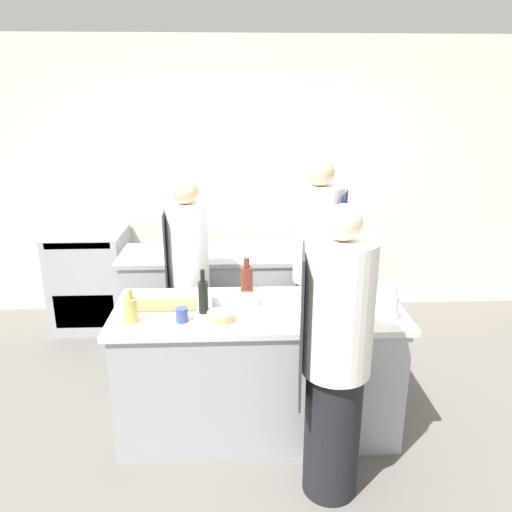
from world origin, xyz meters
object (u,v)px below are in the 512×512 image
Objects in this scene: chef_at_stove at (317,271)px; bowl_mixing_large at (327,289)px; bottle_olive_oil at (393,307)px; bottle_sauce at (247,279)px; bowl_prep_small at (221,316)px; bowl_ceramic_blue at (216,297)px; bowl_wooden_salad at (247,300)px; chef_at_prep_near at (335,359)px; bottle_cooking_oil at (203,296)px; bottle_vinegar at (307,304)px; cup at (182,315)px; bottle_wine at (131,309)px; oven_range at (91,278)px; chef_at_pass_far at (189,282)px.

chef_at_stove is 7.29× the size of bowl_mixing_large.
bottle_olive_oil is at bearing 36.59° from chef_at_stove.
bottle_sauce is at bearing -37.74° from chef_at_stove.
bottle_olive_oil reaches higher than bowl_prep_small.
bowl_wooden_salad is at bearing -12.76° from bowl_ceramic_blue.
chef_at_stove is 0.98m from bowl_ceramic_blue.
chef_at_stove is at bearing 2.48° from chef_at_prep_near.
chef_at_stove is 1.15m from bottle_cooking_oil.
bottle_vinegar reaches higher than bottle_olive_oil.
chef_at_stove reaches higher than bowl_prep_small.
bottle_sauce reaches higher than bowl_wooden_salad.
bowl_mixing_large is at bearing 17.66° from bottle_cooking_oil.
cup is (-1.32, 0.02, -0.04)m from bottle_olive_oil.
bottle_vinegar is at bearing 1.55° from bottle_wine.
bottle_cooking_oil reaches higher than bottle_wine.
bottle_sauce reaches higher than oven_range.
bottle_wine reaches higher than bowl_ceramic_blue.
bottle_olive_oil is (0.44, 0.43, 0.12)m from chef_at_prep_near.
chef_at_prep_near is (1.99, -2.37, 0.39)m from oven_range.
cup is at bearing -1.96° from bottle_wine.
chef_at_pass_far is at bearing 126.13° from bowl_wooden_salad.
bottle_cooking_oil reaches higher than bottle_vinegar.
bottle_cooking_oil is 3.23× the size of cup.
oven_range is 4.57× the size of bottle_olive_oil.
bowl_ceramic_blue is at bearing -36.99° from chef_at_stove.
bottle_olive_oil is at bearing -0.79° from cup.
bottle_sauce reaches higher than bowl_prep_small.
chef_at_stove is 10.29× the size of bowl_ceramic_blue.
bowl_mixing_large is 1.41× the size of bowl_ceramic_blue.
bowl_mixing_large is 1.44× the size of bowl_prep_small.
bottle_olive_oil is at bearing -28.42° from bottle_sauce.
bottle_wine is at bearing -161.32° from bowl_wooden_salad.
chef_at_stove is at bearing 33.88° from bottle_wine.
bowl_prep_small is (-0.55, -0.03, -0.06)m from bottle_vinegar.
bowl_wooden_salad is at bearing 163.24° from bottle_olive_oil.
bottle_olive_oil is 0.54m from bowl_mixing_large.
bowl_wooden_salad is at bearing -147.13° from chef_at_pass_far.
bowl_mixing_large is (0.10, 0.85, 0.08)m from chef_at_prep_near.
bowl_mixing_large is 0.58m from bowl_wooden_salad.
bottle_sauce is at bearing 172.69° from bowl_mixing_large.
bottle_cooking_oil reaches higher than bowl_ceramic_blue.
bottle_vinegar is at bearing -49.08° from bottle_sauce.
chef_at_stove is 6.08× the size of bottle_cooking_oil.
oven_range is 3.16m from bottle_olive_oil.
bowl_mixing_large is at bearing -118.00° from chef_at_pass_far.
chef_at_prep_near is 1.28m from bottle_wine.
chef_at_stove is 8.37× the size of bottle_wine.
chef_at_pass_far is (-1.02, -0.02, -0.06)m from chef_at_stove.
chef_at_prep_near is 1.04m from bottle_sauce.
bowl_mixing_large is at bearing 129.34° from bottle_olive_oil.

